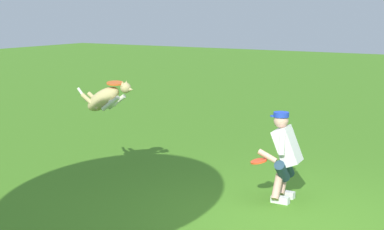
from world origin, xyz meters
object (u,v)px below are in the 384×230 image
(dog, at_px, (106,99))
(frisbee_flying, at_px, (115,83))
(person, at_px, (284,154))
(frisbee_held, at_px, (259,161))

(dog, bearing_deg, frisbee_flying, 5.23)
(person, xyz_separation_m, frisbee_held, (0.27, 0.27, -0.09))
(person, relative_size, frisbee_held, 5.39)
(person, xyz_separation_m, dog, (2.93, 0.39, 0.62))
(dog, height_order, frisbee_flying, dog)
(person, height_order, frisbee_flying, frisbee_flying)
(frisbee_flying, bearing_deg, dog, 9.93)
(dog, xyz_separation_m, frisbee_held, (-2.66, -0.12, -0.71))
(person, relative_size, frisbee_flying, 4.81)
(dog, height_order, frisbee_held, dog)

